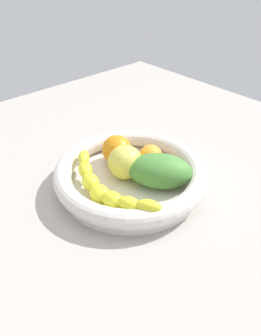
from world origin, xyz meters
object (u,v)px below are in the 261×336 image
Objects in this scene: orange_front at (117,150)px; apple_yellow at (126,162)px; mango_green at (159,171)px; banana_draped_left at (104,188)px; orange_mid_left at (151,156)px; fruit_bowl at (130,175)px.

apple_yellow is (-5.29, 1.87, 0.35)cm from orange_front.
orange_front is 12.06cm from mango_green.
banana_draped_left is 13.11cm from orange_front.
orange_front is at bearing -50.75° from banana_draped_left.
orange_mid_left is at bearing -81.89° from banana_draped_left.
apple_yellow is (1.65, -0.31, 2.50)cm from fruit_bowl.
banana_draped_left is 14.71cm from orange_mid_left.
fruit_bowl is 6.79cm from orange_mid_left.
apple_yellow reaches higher than mango_green.
orange_mid_left is (-6.22, -4.42, -0.68)cm from orange_front.
apple_yellow reaches higher than fruit_bowl.
fruit_bowl is at bearing -80.40° from banana_draped_left.
fruit_bowl is 8.24cm from banana_draped_left.
orange_mid_left is (2.07, -14.56, -0.15)cm from banana_draped_left.
orange_front is 5.62cm from apple_yellow.
fruit_bowl is 1.26× the size of banana_draped_left.
banana_draped_left is at bearing 109.92° from apple_yellow.
fruit_bowl is at bearing 33.12° from mango_green.
orange_mid_left reaches higher than banana_draped_left.
apple_yellow is (3.00, -8.28, 0.89)cm from banana_draped_left.
banana_draped_left is 3.85× the size of orange_front.
apple_yellow is at bearing 160.55° from orange_front.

